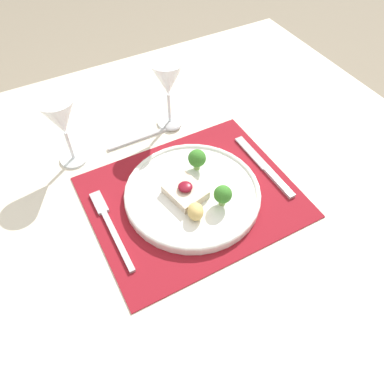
# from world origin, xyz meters

# --- Properties ---
(ground_plane) EXTENTS (8.00, 8.00, 0.00)m
(ground_plane) POSITION_xyz_m (0.00, 0.00, 0.00)
(ground_plane) COLOR gray
(dining_table) EXTENTS (1.30, 1.21, 0.75)m
(dining_table) POSITION_xyz_m (0.00, 0.00, 0.67)
(dining_table) COLOR beige
(dining_table) RESTS_ON ground_plane
(placemat) EXTENTS (0.44, 0.37, 0.00)m
(placemat) POSITION_xyz_m (0.00, 0.00, 0.75)
(placemat) COLOR maroon
(placemat) RESTS_ON dining_table
(dinner_plate) EXTENTS (0.30, 0.30, 0.07)m
(dinner_plate) POSITION_xyz_m (-0.00, -0.00, 0.77)
(dinner_plate) COLOR white
(dinner_plate) RESTS_ON placemat
(fork) EXTENTS (0.02, 0.22, 0.01)m
(fork) POSITION_xyz_m (-0.19, 0.02, 0.76)
(fork) COLOR #B2B2B7
(fork) RESTS_ON placemat
(knife) EXTENTS (0.02, 0.22, 0.01)m
(knife) POSITION_xyz_m (0.19, -0.01, 0.76)
(knife) COLOR #B2B2B7
(knife) RESTS_ON placemat
(spoon) EXTENTS (0.20, 0.04, 0.01)m
(spoon) POSITION_xyz_m (0.03, 0.23, 0.76)
(spoon) COLOR #B2B2B7
(spoon) RESTS_ON dining_table
(wine_glass_near) EXTENTS (0.08, 0.08, 0.18)m
(wine_glass_near) POSITION_xyz_m (0.07, 0.25, 0.88)
(wine_glass_near) COLOR white
(wine_glass_near) RESTS_ON dining_table
(wine_glass_far) EXTENTS (0.08, 0.08, 0.17)m
(wine_glass_far) POSITION_xyz_m (-0.20, 0.24, 0.88)
(wine_glass_far) COLOR white
(wine_glass_far) RESTS_ON dining_table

